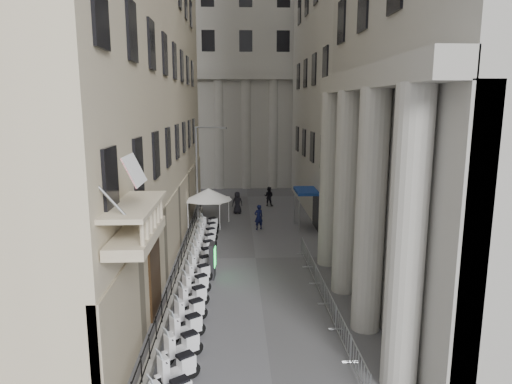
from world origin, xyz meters
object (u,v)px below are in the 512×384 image
pedestrian_a (259,217)px  pedestrian_b (269,196)px  info_kiosk (212,260)px  security_tent (205,194)px  street_lamp (200,167)px

pedestrian_a → pedestrian_b: (1.35, 8.18, -0.05)m
info_kiosk → pedestrian_a: info_kiosk is taller
info_kiosk → pedestrian_a: size_ratio=1.01×
security_tent → street_lamp: (-0.33, -0.30, 2.12)m
security_tent → pedestrian_a: 4.75m
info_kiosk → pedestrian_b: (4.37, 17.88, -0.08)m
security_tent → street_lamp: street_lamp is taller
security_tent → info_kiosk: size_ratio=1.86×
security_tent → info_kiosk: (1.11, -11.52, -1.47)m
pedestrian_a → street_lamp: bearing=-41.9°
street_lamp → pedestrian_a: bearing=-2.5°
pedestrian_b → street_lamp: bearing=68.5°
info_kiosk → security_tent: bearing=99.1°
security_tent → street_lamp: size_ratio=0.47×
street_lamp → pedestrian_a: size_ratio=4.03×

